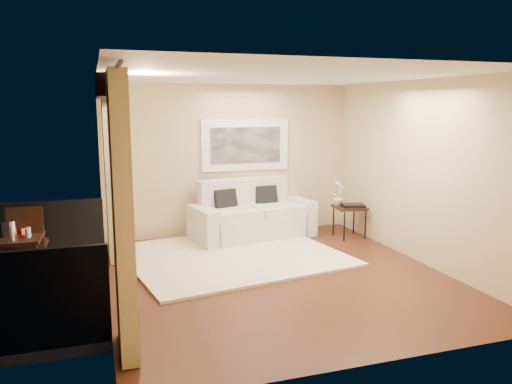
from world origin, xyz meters
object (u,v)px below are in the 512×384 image
side_table (350,210)px  balcony_chair_far (27,237)px  bistro_table (18,244)px  ice_bucket (9,228)px  orchid (339,192)px  sofa (251,217)px

side_table → balcony_chair_far: 5.20m
side_table → bistro_table: bearing=-169.6°
bistro_table → balcony_chair_far: 0.30m
bistro_table → ice_bucket: bearing=136.6°
orchid → side_table: bearing=-29.6°
orchid → ice_bucket: orchid is taller
sofa → balcony_chair_far: bearing=-171.5°
ice_bucket → sofa: bearing=21.0°
sofa → bistro_table: sofa is taller
orchid → sofa: bearing=163.2°
sofa → orchid: size_ratio=4.57×
sofa → orchid: (1.49, -0.45, 0.45)m
sofa → ice_bucket: size_ratio=11.39×
orchid → bistro_table: bearing=-168.2°
side_table → orchid: size_ratio=1.15×
side_table → ice_bucket: bearing=-170.8°
sofa → orchid: bearing=-27.7°
bistro_table → balcony_chair_far: (0.08, 0.28, 0.00)m
balcony_chair_far → side_table: bearing=-170.4°
sofa → ice_bucket: bearing=-169.8°
sofa → bistro_table: (-3.57, -1.51, 0.23)m
bistro_table → balcony_chair_far: size_ratio=0.66×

